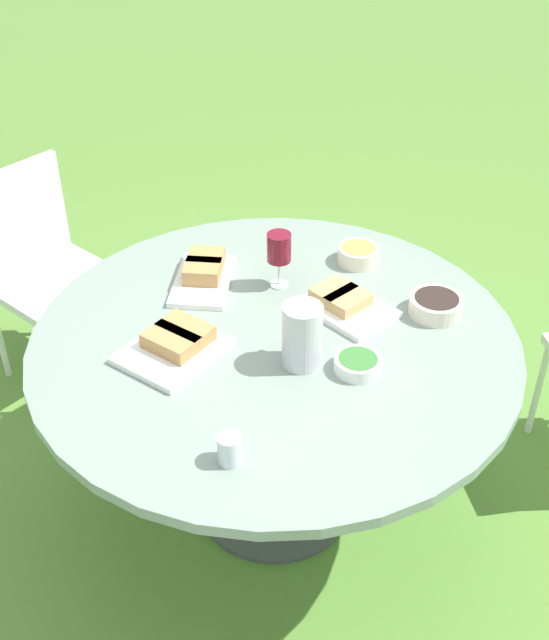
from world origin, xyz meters
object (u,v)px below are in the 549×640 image
(dining_table, at_px, (274,360))
(water_pitcher, at_px, (302,335))
(wine_glass, at_px, (280,249))
(chair_near_left, at_px, (40,260))

(dining_table, xyz_separation_m, water_pitcher, (-0.12, -0.08, 0.19))
(dining_table, height_order, wine_glass, wine_glass)
(water_pitcher, height_order, wine_glass, water_pitcher)
(water_pitcher, bearing_deg, chair_near_left, 50.66)
(chair_near_left, relative_size, wine_glass, 4.61)
(water_pitcher, bearing_deg, dining_table, 34.52)
(chair_near_left, distance_m, water_pitcher, 1.41)
(chair_near_left, xyz_separation_m, water_pitcher, (-0.87, -1.06, 0.32))
(dining_table, relative_size, wine_glass, 7.70)
(dining_table, xyz_separation_m, chair_near_left, (0.75, 0.98, -0.13))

